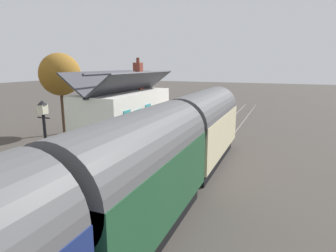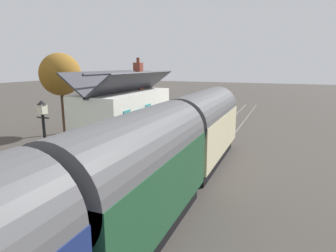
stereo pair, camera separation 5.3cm
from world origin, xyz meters
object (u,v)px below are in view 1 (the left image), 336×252
at_px(train, 144,169).
at_px(planter_corner_building, 116,161).
at_px(station_building, 125,112).
at_px(bench_mid_platform, 104,154).
at_px(planter_by_door, 202,113).
at_px(lamp_post_platform, 45,134).
at_px(station_sign_board, 195,106).
at_px(planter_bench_right, 150,114).
at_px(bench_by_lamp, 80,166).
at_px(planter_edge_far, 198,110).
at_px(planter_bench_left, 198,110).
at_px(tree_far_right, 60,75).

height_order(train, planter_corner_building, train).
bearing_deg(station_building, bench_mid_platform, -159.55).
xyz_separation_m(train, planter_by_door, (17.77, 2.82, -0.99)).
height_order(lamp_post_platform, station_sign_board, lamp_post_platform).
relative_size(planter_bench_right, lamp_post_platform, 0.18).
bearing_deg(bench_mid_platform, train, -128.01).
bearing_deg(bench_by_lamp, station_building, 15.84).
relative_size(planter_edge_far, planter_corner_building, 1.23).
relative_size(station_building, planter_by_door, 8.16).
relative_size(station_building, bench_mid_platform, 6.00).
distance_m(bench_mid_platform, planter_bench_left, 15.80).
relative_size(bench_mid_platform, planter_bench_right, 2.08).
distance_m(train, planter_corner_building, 3.68).
bearing_deg(train, station_building, 34.35).
height_order(train, planter_bench_left, train).
xyz_separation_m(train, station_sign_board, (15.92, 2.98, -0.07)).
distance_m(bench_by_lamp, planter_corner_building, 1.66).
height_order(bench_mid_platform, planter_bench_left, bench_mid_platform).
xyz_separation_m(planter_corner_building, station_sign_board, (13.55, 0.28, 0.74)).
distance_m(bench_mid_platform, planter_by_door, 14.87).
xyz_separation_m(lamp_post_platform, station_sign_board, (17.38, 0.02, -1.41)).
bearing_deg(planter_corner_building, planter_by_door, 0.45).
bearing_deg(tree_far_right, planter_by_door, -53.51).
distance_m(bench_by_lamp, tree_far_right, 13.54).
bearing_deg(station_building, planter_bench_left, -13.31).
distance_m(planter_edge_far, planter_bench_left, 1.01).
relative_size(planter_edge_far, tree_far_right, 0.15).
height_order(station_building, planter_bench_left, station_building).
bearing_deg(planter_edge_far, planter_bench_right, 144.86).
distance_m(station_building, station_sign_board, 7.92).
distance_m(bench_by_lamp, planter_bench_left, 17.68).
distance_m(station_building, planter_by_door, 9.80).
bearing_deg(planter_by_door, tree_far_right, 126.49).
distance_m(bench_by_lamp, lamp_post_platform, 3.38).
xyz_separation_m(planter_edge_far, planter_by_door, (-1.92, -0.90, -0.04)).
bearing_deg(planter_edge_far, planter_bench_left, -163.87).
distance_m(train, lamp_post_platform, 3.57).
height_order(station_building, tree_far_right, tree_far_right).
distance_m(station_building, planter_edge_far, 11.43).
relative_size(bench_by_lamp, lamp_post_platform, 0.38).
bearing_deg(train, planter_corner_building, 48.81).
bearing_deg(bench_by_lamp, planter_bench_left, -0.91).
bearing_deg(station_sign_board, train, -169.41).
height_order(train, station_sign_board, train).
xyz_separation_m(bench_mid_platform, planter_bench_right, (12.11, 3.25, -0.13)).
bearing_deg(lamp_post_platform, train, -63.74).
relative_size(bench_mid_platform, lamp_post_platform, 0.38).
distance_m(planter_corner_building, planter_bench_left, 16.38).
xyz_separation_m(train, planter_bench_right, (15.04, 6.99, -0.91)).
bearing_deg(tree_far_right, bench_mid_platform, -128.62).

